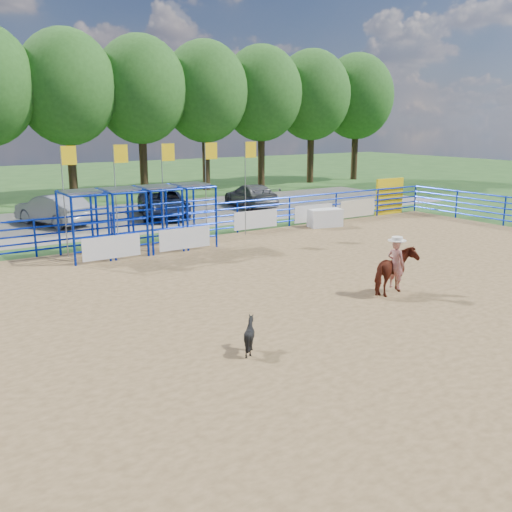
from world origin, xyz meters
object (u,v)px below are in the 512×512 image
object	(u,v)px
announcer_table	(325,218)
calf	(250,335)
horse_and_rider	(396,266)
car_b	(54,209)
car_d	(251,196)
car_c	(163,203)

from	to	relation	value
announcer_table	calf	world-z (taller)	announcer_table
announcer_table	horse_and_rider	distance (m)	11.30
car_b	car_d	xyz separation A→B (m)	(11.52, -0.40, -0.08)
car_d	car_c	bearing A→B (deg)	12.08
car_d	horse_and_rider	bearing A→B (deg)	79.20
calf	car_c	bearing A→B (deg)	-28.53
horse_and_rider	car_d	distance (m)	18.46
car_b	car_d	world-z (taller)	car_b
horse_and_rider	car_d	xyz separation A→B (m)	(6.08, 17.43, -0.17)
calf	car_b	bearing A→B (deg)	-11.63
announcer_table	car_b	size ratio (longest dim) A/B	0.35
calf	car_b	size ratio (longest dim) A/B	0.17
horse_and_rider	car_c	xyz separation A→B (m)	(0.17, 17.05, -0.13)
announcer_table	car_d	distance (m)	7.61
car_c	calf	bearing A→B (deg)	-90.90
horse_and_rider	car_c	world-z (taller)	horse_and_rider
calf	car_c	xyz separation A→B (m)	(6.15, 18.36, 0.34)
announcer_table	car_d	xyz separation A→B (m)	(0.54, 7.58, 0.25)
announcer_table	calf	size ratio (longest dim) A/B	2.12
announcer_table	car_b	bearing A→B (deg)	143.96
announcer_table	car_c	world-z (taller)	car_c
calf	horse_and_rider	bearing A→B (deg)	-87.63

